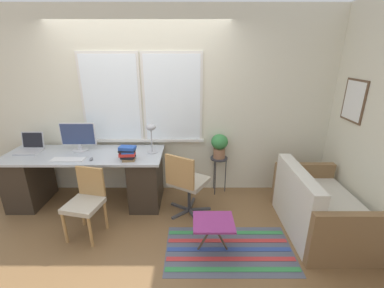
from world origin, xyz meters
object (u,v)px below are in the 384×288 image
(monitor, at_px, (80,137))
(couch_loveseat, at_px, (319,210))
(book_stack, at_px, (129,153))
(folding_stool, at_px, (214,224))
(desk_lamp, at_px, (152,131))
(laptop, at_px, (32,147))
(desk_chair_wooden, at_px, (87,200))
(mouse, at_px, (93,159))
(plant_stand, at_px, (220,162))
(potted_plant, at_px, (220,145))
(office_chair_swivel, at_px, (187,182))
(keyboard, at_px, (69,159))

(monitor, distance_m, couch_loveseat, 3.30)
(book_stack, bearing_deg, folding_stool, -35.91)
(monitor, height_order, desk_lamp, desk_lamp)
(laptop, relative_size, desk_chair_wooden, 0.38)
(mouse, relative_size, book_stack, 0.32)
(plant_stand, relative_size, potted_plant, 1.58)
(laptop, distance_m, office_chair_swivel, 2.28)
(desk_chair_wooden, distance_m, plant_stand, 1.93)
(desk_chair_wooden, bearing_deg, office_chair_swivel, 30.74)
(desk_lamp, xyz_separation_m, folding_stool, (0.79, -1.04, -0.72))
(desk_lamp, distance_m, folding_stool, 1.49)
(monitor, relative_size, plant_stand, 0.83)
(keyboard, height_order, book_stack, book_stack)
(monitor, height_order, folding_stool, monitor)
(laptop, xyz_separation_m, monitor, (0.69, 0.03, 0.15))
(mouse, distance_m, desk_lamp, 0.85)
(couch_loveseat, height_order, plant_stand, couch_loveseat)
(keyboard, bearing_deg, mouse, -0.83)
(desk_lamp, bearing_deg, plant_stand, 14.20)
(mouse, distance_m, book_stack, 0.48)
(monitor, xyz_separation_m, potted_plant, (2.01, 0.17, -0.18))
(desk_lamp, xyz_separation_m, desk_chair_wooden, (-0.69, -0.73, -0.62))
(couch_loveseat, height_order, folding_stool, couch_loveseat)
(monitor, relative_size, potted_plant, 1.32)
(desk_chair_wooden, bearing_deg, potted_plant, 42.96)
(laptop, relative_size, plant_stand, 0.54)
(plant_stand, relative_size, folding_stool, 1.33)
(couch_loveseat, bearing_deg, mouse, 82.02)
(laptop, height_order, mouse, laptop)
(plant_stand, distance_m, folding_stool, 1.30)
(folding_stool, bearing_deg, mouse, 153.80)
(keyboard, xyz_separation_m, book_stack, (0.78, 0.01, 0.08))
(mouse, bearing_deg, office_chair_swivel, -3.04)
(desk_chair_wooden, bearing_deg, desk_lamp, 59.11)
(desk_lamp, height_order, couch_loveseat, desk_lamp)
(monitor, relative_size, book_stack, 2.12)
(potted_plant, bearing_deg, book_stack, -157.63)
(keyboard, xyz_separation_m, desk_lamp, (1.06, 0.27, 0.30))
(office_chair_swivel, height_order, plant_stand, office_chair_swivel)
(couch_loveseat, bearing_deg, office_chair_swivel, 78.31)
(monitor, bearing_deg, desk_lamp, -4.26)
(desk_chair_wooden, distance_m, folding_stool, 1.51)
(book_stack, bearing_deg, keyboard, -179.42)
(laptop, xyz_separation_m, mouse, (0.98, -0.33, -0.04))
(laptop, distance_m, couch_loveseat, 3.93)
(couch_loveseat, xyz_separation_m, potted_plant, (-1.13, 0.92, 0.51))
(monitor, xyz_separation_m, mouse, (0.29, -0.36, -0.19))
(couch_loveseat, height_order, potted_plant, potted_plant)
(book_stack, distance_m, office_chair_swivel, 0.85)
(keyboard, distance_m, mouse, 0.30)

